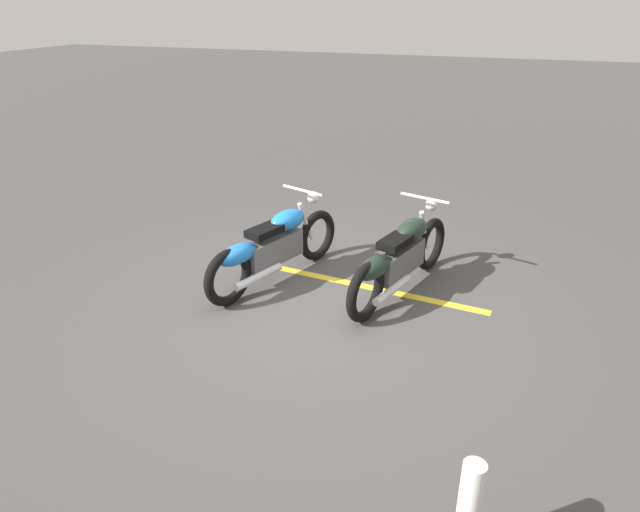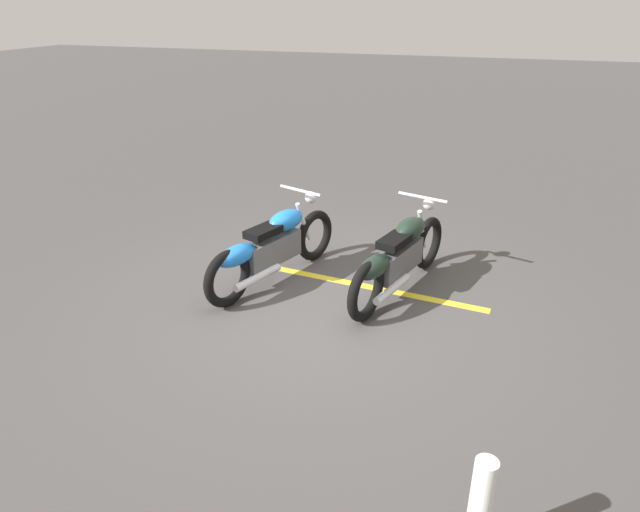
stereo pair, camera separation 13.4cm
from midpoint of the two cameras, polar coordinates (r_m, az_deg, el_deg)
The scene contains 5 objects.
ground_plane at distance 6.31m, azimuth -0.58°, elevation -5.33°, with size 60.00×60.00×0.00m, color #474444.
motorcycle_bright_foreground at distance 6.71m, azimuth -5.53°, elevation 0.90°, with size 2.14×0.88×1.04m.
motorcycle_dark_foreground at distance 6.48m, azimuth 7.36°, elevation -0.09°, with size 2.17×0.80×1.04m.
bollard_post at distance 3.80m, azimuth 14.81°, elevation -23.58°, with size 0.14×0.14×0.76m, color white.
parking_stripe_near at distance 6.83m, azimuth 3.01°, elevation -2.85°, with size 3.20×0.12×0.01m, color yellow.
Camera 2 is at (5.18, 1.73, 3.17)m, focal length 31.58 mm.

